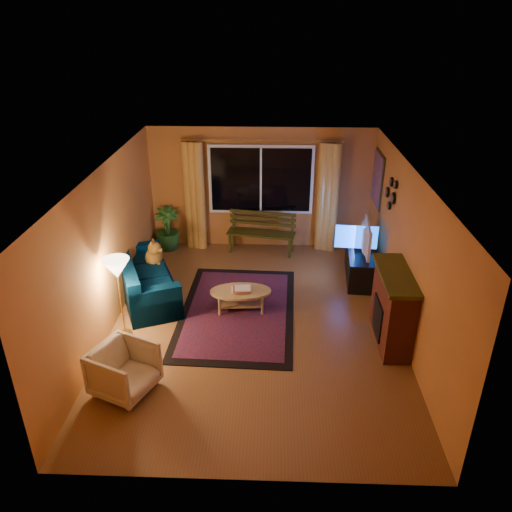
{
  "coord_description": "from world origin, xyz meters",
  "views": [
    {
      "loc": [
        0.26,
        -6.72,
        4.51
      ],
      "look_at": [
        0.0,
        0.3,
        1.05
      ],
      "focal_mm": 35.0,
      "sensor_mm": 36.0,
      "label": 1
    }
  ],
  "objects_px": {
    "coffee_table": "(241,300)",
    "bench": "(261,243)",
    "sofa": "(146,276)",
    "floor_lamp": "(121,299)",
    "armchair": "(124,368)",
    "tv_console": "(359,264)"
  },
  "relations": [
    {
      "from": "armchair",
      "to": "tv_console",
      "type": "bearing_deg",
      "value": -23.32
    },
    {
      "from": "bench",
      "to": "floor_lamp",
      "type": "relative_size",
      "value": 1.07
    },
    {
      "from": "coffee_table",
      "to": "floor_lamp",
      "type": "bearing_deg",
      "value": -155.68
    },
    {
      "from": "sofa",
      "to": "tv_console",
      "type": "xyz_separation_m",
      "value": [
        3.78,
        0.83,
        -0.11
      ]
    },
    {
      "from": "bench",
      "to": "armchair",
      "type": "relative_size",
      "value": 1.88
    },
    {
      "from": "floor_lamp",
      "to": "tv_console",
      "type": "relative_size",
      "value": 0.97
    },
    {
      "from": "coffee_table",
      "to": "tv_console",
      "type": "xyz_separation_m",
      "value": [
        2.13,
        1.21,
        0.09
      ]
    },
    {
      "from": "floor_lamp",
      "to": "coffee_table",
      "type": "xyz_separation_m",
      "value": [
        1.74,
        0.79,
        -0.46
      ]
    },
    {
      "from": "armchair",
      "to": "floor_lamp",
      "type": "distance_m",
      "value": 1.33
    },
    {
      "from": "coffee_table",
      "to": "tv_console",
      "type": "bearing_deg",
      "value": 29.51
    },
    {
      "from": "coffee_table",
      "to": "armchair",
      "type": "bearing_deg",
      "value": -124.1
    },
    {
      "from": "bench",
      "to": "armchair",
      "type": "height_order",
      "value": "armchair"
    },
    {
      "from": "bench",
      "to": "floor_lamp",
      "type": "height_order",
      "value": "floor_lamp"
    },
    {
      "from": "floor_lamp",
      "to": "sofa",
      "type": "bearing_deg",
      "value": 85.64
    },
    {
      "from": "coffee_table",
      "to": "bench",
      "type": "bearing_deg",
      "value": 83.04
    },
    {
      "from": "armchair",
      "to": "coffee_table",
      "type": "distance_m",
      "value": 2.47
    },
    {
      "from": "armchair",
      "to": "coffee_table",
      "type": "bearing_deg",
      "value": -10.15
    },
    {
      "from": "sofa",
      "to": "floor_lamp",
      "type": "xyz_separation_m",
      "value": [
        -0.09,
        -1.17,
        0.25
      ]
    },
    {
      "from": "bench",
      "to": "armchair",
      "type": "bearing_deg",
      "value": -101.1
    },
    {
      "from": "armchair",
      "to": "floor_lamp",
      "type": "xyz_separation_m",
      "value": [
        -0.36,
        1.25,
        0.28
      ]
    },
    {
      "from": "armchair",
      "to": "tv_console",
      "type": "height_order",
      "value": "armchair"
    },
    {
      "from": "bench",
      "to": "tv_console",
      "type": "relative_size",
      "value": 1.04
    }
  ]
}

